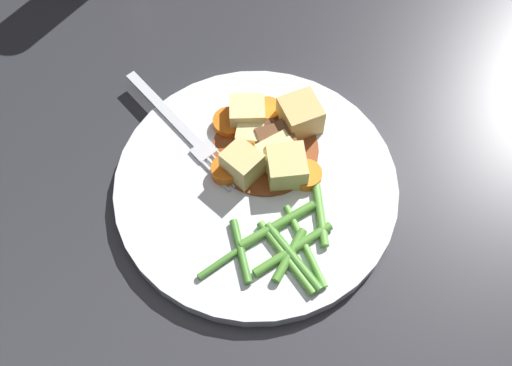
{
  "coord_description": "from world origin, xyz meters",
  "views": [
    {
      "loc": [
        -0.3,
        0.04,
        0.55
      ],
      "look_at": [
        0.0,
        0.0,
        0.02
      ],
      "focal_mm": 45.52,
      "sensor_mm": 36.0,
      "label": 1
    }
  ],
  "objects_px": {
    "potato_chunk_0": "(279,157)",
    "meat_chunk_2": "(265,135)",
    "potato_chunk_2": "(287,167)",
    "carrot_slice_4": "(225,171)",
    "potato_chunk_5": "(247,135)",
    "potato_chunk_1": "(242,164)",
    "meat_chunk_1": "(276,143)",
    "carrot_slice_0": "(268,111)",
    "carrot_slice_1": "(306,173)",
    "carrot_slice_2": "(264,152)",
    "potato_chunk_4": "(248,114)",
    "fork": "(185,131)",
    "potato_chunk_3": "(300,116)",
    "dinner_plate": "(256,187)",
    "carrot_slice_3": "(229,123)",
    "meat_chunk_0": "(288,130)"
  },
  "relations": [
    {
      "from": "potato_chunk_0",
      "to": "meat_chunk_2",
      "type": "bearing_deg",
      "value": 19.33
    },
    {
      "from": "potato_chunk_0",
      "to": "potato_chunk_2",
      "type": "height_order",
      "value": "potato_chunk_2"
    },
    {
      "from": "carrot_slice_4",
      "to": "potato_chunk_5",
      "type": "height_order",
      "value": "potato_chunk_5"
    },
    {
      "from": "potato_chunk_1",
      "to": "meat_chunk_1",
      "type": "height_order",
      "value": "potato_chunk_1"
    },
    {
      "from": "carrot_slice_0",
      "to": "carrot_slice_1",
      "type": "distance_m",
      "value": 0.08
    },
    {
      "from": "carrot_slice_1",
      "to": "carrot_slice_2",
      "type": "height_order",
      "value": "carrot_slice_2"
    },
    {
      "from": "potato_chunk_4",
      "to": "fork",
      "type": "xyz_separation_m",
      "value": [
        -0.01,
        0.06,
        -0.01
      ]
    },
    {
      "from": "potato_chunk_3",
      "to": "carrot_slice_1",
      "type": "bearing_deg",
      "value": 176.97
    },
    {
      "from": "carrot_slice_0",
      "to": "fork",
      "type": "distance_m",
      "value": 0.09
    },
    {
      "from": "potato_chunk_2",
      "to": "dinner_plate",
      "type": "bearing_deg",
      "value": 100.74
    },
    {
      "from": "carrot_slice_1",
      "to": "potato_chunk_3",
      "type": "xyz_separation_m",
      "value": [
        0.06,
        -0.0,
        0.01
      ]
    },
    {
      "from": "carrot_slice_1",
      "to": "meat_chunk_1",
      "type": "height_order",
      "value": "meat_chunk_1"
    },
    {
      "from": "potato_chunk_4",
      "to": "meat_chunk_2",
      "type": "distance_m",
      "value": 0.03
    },
    {
      "from": "potato_chunk_4",
      "to": "fork",
      "type": "height_order",
      "value": "potato_chunk_4"
    },
    {
      "from": "dinner_plate",
      "to": "carrot_slice_0",
      "type": "height_order",
      "value": "carrot_slice_0"
    },
    {
      "from": "carrot_slice_3",
      "to": "potato_chunk_5",
      "type": "height_order",
      "value": "potato_chunk_5"
    },
    {
      "from": "meat_chunk_1",
      "to": "carrot_slice_4",
      "type": "bearing_deg",
      "value": 113.73
    },
    {
      "from": "carrot_slice_1",
      "to": "potato_chunk_0",
      "type": "relative_size",
      "value": 0.9
    },
    {
      "from": "carrot_slice_4",
      "to": "potato_chunk_4",
      "type": "distance_m",
      "value": 0.06
    },
    {
      "from": "carrot_slice_2",
      "to": "potato_chunk_4",
      "type": "distance_m",
      "value": 0.04
    },
    {
      "from": "meat_chunk_1",
      "to": "fork",
      "type": "relative_size",
      "value": 0.22
    },
    {
      "from": "dinner_plate",
      "to": "carrot_slice_0",
      "type": "distance_m",
      "value": 0.08
    },
    {
      "from": "potato_chunk_1",
      "to": "potato_chunk_5",
      "type": "xyz_separation_m",
      "value": [
        0.04,
        -0.01,
        -0.01
      ]
    },
    {
      "from": "carrot_slice_0",
      "to": "potato_chunk_1",
      "type": "bearing_deg",
      "value": 153.49
    },
    {
      "from": "meat_chunk_1",
      "to": "meat_chunk_2",
      "type": "bearing_deg",
      "value": 42.96
    },
    {
      "from": "carrot_slice_4",
      "to": "dinner_plate",
      "type": "bearing_deg",
      "value": -115.67
    },
    {
      "from": "fork",
      "to": "meat_chunk_1",
      "type": "bearing_deg",
      "value": -109.09
    },
    {
      "from": "potato_chunk_5",
      "to": "potato_chunk_4",
      "type": "bearing_deg",
      "value": -7.03
    },
    {
      "from": "carrot_slice_1",
      "to": "meat_chunk_2",
      "type": "height_order",
      "value": "meat_chunk_2"
    },
    {
      "from": "carrot_slice_1",
      "to": "potato_chunk_2",
      "type": "xyz_separation_m",
      "value": [
        0.0,
        0.02,
        0.01
      ]
    },
    {
      "from": "potato_chunk_4",
      "to": "meat_chunk_2",
      "type": "bearing_deg",
      "value": -150.84
    },
    {
      "from": "fork",
      "to": "carrot_slice_0",
      "type": "bearing_deg",
      "value": -82.01
    },
    {
      "from": "dinner_plate",
      "to": "potato_chunk_0",
      "type": "distance_m",
      "value": 0.04
    },
    {
      "from": "potato_chunk_3",
      "to": "meat_chunk_2",
      "type": "xyz_separation_m",
      "value": [
        -0.01,
        0.04,
        -0.01
      ]
    },
    {
      "from": "potato_chunk_3",
      "to": "meat_chunk_1",
      "type": "height_order",
      "value": "potato_chunk_3"
    },
    {
      "from": "fork",
      "to": "potato_chunk_5",
      "type": "bearing_deg",
      "value": -105.95
    },
    {
      "from": "carrot_slice_0",
      "to": "meat_chunk_0",
      "type": "relative_size",
      "value": 1.34
    },
    {
      "from": "carrot_slice_0",
      "to": "potato_chunk_0",
      "type": "distance_m",
      "value": 0.06
    },
    {
      "from": "carrot_slice_3",
      "to": "potato_chunk_0",
      "type": "relative_size",
      "value": 0.96
    },
    {
      "from": "meat_chunk_1",
      "to": "meat_chunk_2",
      "type": "relative_size",
      "value": 1.39
    },
    {
      "from": "fork",
      "to": "carrot_slice_4",
      "type": "bearing_deg",
      "value": -146.24
    },
    {
      "from": "dinner_plate",
      "to": "meat_chunk_2",
      "type": "distance_m",
      "value": 0.05
    },
    {
      "from": "potato_chunk_4",
      "to": "meat_chunk_0",
      "type": "distance_m",
      "value": 0.04
    },
    {
      "from": "dinner_plate",
      "to": "potato_chunk_5",
      "type": "xyz_separation_m",
      "value": [
        0.05,
        0.0,
        0.02
      ]
    },
    {
      "from": "meat_chunk_0",
      "to": "meat_chunk_1",
      "type": "bearing_deg",
      "value": 136.29
    },
    {
      "from": "carrot_slice_1",
      "to": "potato_chunk_1",
      "type": "bearing_deg",
      "value": 80.62
    },
    {
      "from": "dinner_plate",
      "to": "potato_chunk_5",
      "type": "distance_m",
      "value": 0.05
    },
    {
      "from": "carrot_slice_0",
      "to": "meat_chunk_0",
      "type": "xyz_separation_m",
      "value": [
        -0.03,
        -0.02,
        0.0
      ]
    },
    {
      "from": "carrot_slice_2",
      "to": "meat_chunk_0",
      "type": "relative_size",
      "value": 1.76
    },
    {
      "from": "carrot_slice_4",
      "to": "potato_chunk_2",
      "type": "bearing_deg",
      "value": -97.63
    }
  ]
}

